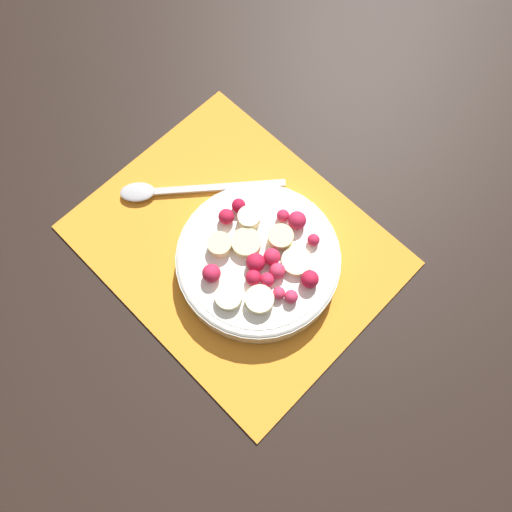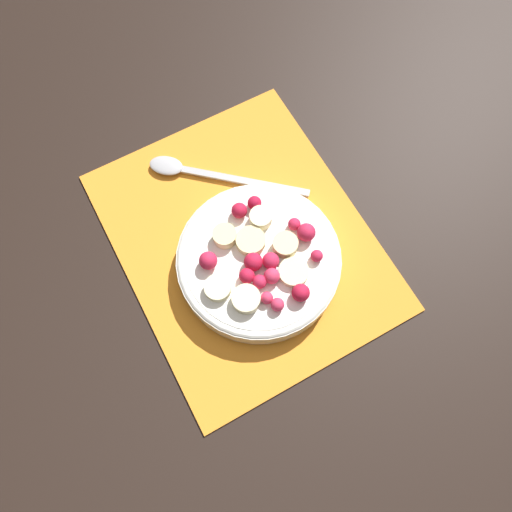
% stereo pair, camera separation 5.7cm
% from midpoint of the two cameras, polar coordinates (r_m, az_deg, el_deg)
% --- Properties ---
extents(ground_plane, '(3.00, 3.00, 0.00)m').
position_cam_midpoint_polar(ground_plane, '(0.62, -4.93, 0.88)').
color(ground_plane, black).
extents(placemat, '(0.37, 0.29, 0.01)m').
position_cam_midpoint_polar(placemat, '(0.62, -4.95, 0.98)').
color(placemat, orange).
rests_on(placemat, ground_plane).
extents(fruit_bowl, '(0.19, 0.19, 0.05)m').
position_cam_midpoint_polar(fruit_bowl, '(0.59, -2.71, -0.97)').
color(fruit_bowl, silver).
rests_on(fruit_bowl, placemat).
extents(spoon, '(0.15, 0.17, 0.01)m').
position_cam_midpoint_polar(spoon, '(0.66, -12.38, 7.03)').
color(spoon, '#B2B2B7').
rests_on(spoon, placemat).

